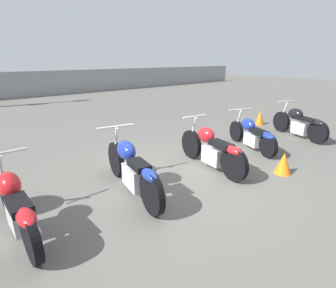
{
  "coord_description": "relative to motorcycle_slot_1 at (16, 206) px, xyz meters",
  "views": [
    {
      "loc": [
        -3.17,
        -3.35,
        2.23
      ],
      "look_at": [
        0.0,
        0.3,
        0.65
      ],
      "focal_mm": 28.0,
      "sensor_mm": 36.0,
      "label": 1
    }
  ],
  "objects": [
    {
      "name": "motorcycle_slot_1",
      "position": [
        0.0,
        0.0,
        0.0
      ],
      "size": [
        0.74,
        1.99,
        0.99
      ],
      "rotation": [
        0.0,
        0.0,
        0.0
      ],
      "color": "black",
      "rests_on": "ground_plane"
    },
    {
      "name": "motorcycle_slot_5",
      "position": [
        7.38,
        -0.39,
        0.01
      ],
      "size": [
        0.88,
        1.9,
        1.0
      ],
      "rotation": [
        0.0,
        0.0,
        -0.36
      ],
      "color": "black",
      "rests_on": "ground_plane"
    },
    {
      "name": "ground_plane",
      "position": [
        2.71,
        -0.16,
        -0.42
      ],
      "size": [
        60.0,
        60.0,
        0.0
      ],
      "primitive_type": "plane",
      "color": "#5B5954"
    },
    {
      "name": "traffic_cone_near",
      "position": [
        4.52,
        -1.34,
        -0.2
      ],
      "size": [
        0.33,
        0.33,
        0.44
      ],
      "color": "orange",
      "rests_on": "ground_plane"
    },
    {
      "name": "motorcycle_slot_3",
      "position": [
        3.62,
        -0.22,
        0.01
      ],
      "size": [
        0.68,
        2.05,
        1.03
      ],
      "rotation": [
        0.0,
        0.0,
        -0.19
      ],
      "color": "black",
      "rests_on": "ground_plane"
    },
    {
      "name": "traffic_cone_far",
      "position": [
        7.95,
        1.21,
        -0.16
      ],
      "size": [
        0.31,
        0.31,
        0.52
      ],
      "color": "orange",
      "rests_on": "ground_plane"
    },
    {
      "name": "motorcycle_slot_4",
      "position": [
        5.39,
        -0.07,
        -0.03
      ],
      "size": [
        0.97,
        1.83,
        0.94
      ],
      "rotation": [
        0.0,
        0.0,
        -0.4
      ],
      "color": "black",
      "rests_on": "ground_plane"
    },
    {
      "name": "motorcycle_slot_2",
      "position": [
        1.77,
        -0.01,
        0.03
      ],
      "size": [
        0.76,
        2.23,
        1.05
      ],
      "rotation": [
        0.0,
        0.0,
        -0.19
      ],
      "color": "black",
      "rests_on": "ground_plane"
    },
    {
      "name": "fence_back",
      "position": [
        2.71,
        14.0,
        0.33
      ],
      "size": [
        40.0,
        0.04,
        1.52
      ],
      "color": "gray",
      "rests_on": "ground_plane"
    }
  ]
}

